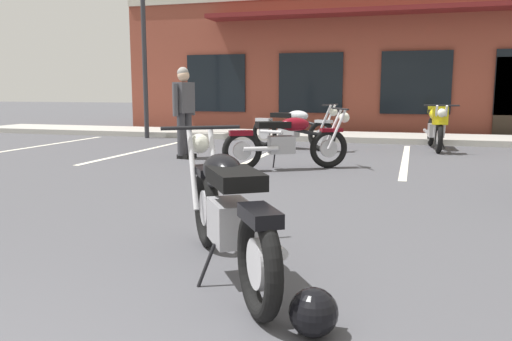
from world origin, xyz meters
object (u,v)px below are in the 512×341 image
Objects in this scene: motorcycle_foreground_classic at (227,209)px; helmet_on_pavement at (314,312)px; motorcycle_silver_naked at (293,128)px; person_in_shorts_foreground at (184,107)px; motorcycle_blue_standard at (436,125)px; parking_lot_lamp_post at (141,3)px; motorcycle_red_sportbike at (288,141)px.

motorcycle_foreground_classic reaches higher than helmet_on_pavement.
motorcycle_foreground_classic is at bearing -80.59° from motorcycle_silver_naked.
person_in_shorts_foreground reaches higher than motorcycle_foreground_classic.
motorcycle_blue_standard is (2.91, 0.71, 0.07)m from motorcycle_silver_naked.
motorcycle_silver_naked is 5.35m from parking_lot_lamp_post.
motorcycle_red_sportbike is 2.35m from person_in_shorts_foreground.
motorcycle_silver_naked is (-1.27, 7.69, 0.00)m from motorcycle_foreground_classic.
motorcycle_red_sportbike and motorcycle_silver_naked have the same top height.
person_in_shorts_foreground reaches higher than motorcycle_blue_standard.
parking_lot_lamp_post is (-4.26, 1.33, 2.95)m from motorcycle_silver_naked.
person_in_shorts_foreground is at bearing -51.66° from parking_lot_lamp_post.
motorcycle_foreground_classic is 1.10× the size of person_in_shorts_foreground.
person_in_shorts_foreground is (-2.16, 0.81, 0.49)m from motorcycle_red_sportbike.
motorcycle_foreground_classic is 10.98m from parking_lot_lamp_post.
motorcycle_foreground_classic is 4.89m from motorcycle_red_sportbike.
motorcycle_red_sportbike is 5.77m from helmet_on_pavement.
helmet_on_pavement is 12.05m from parking_lot_lamp_post.
helmet_on_pavement is at bearing -75.33° from motorcycle_red_sportbike.
motorcycle_red_sportbike is at bearing 98.43° from motorcycle_foreground_classic.
motorcycle_foreground_classic is at bearing -58.45° from parking_lot_lamp_post.
person_in_shorts_foreground reaches higher than helmet_on_pavement.
motorcycle_foreground_classic and motorcycle_blue_standard have the same top height.
parking_lot_lamp_post is (-5.53, 9.01, 2.95)m from motorcycle_foreground_classic.
helmet_on_pavement is (3.62, -6.39, -0.82)m from person_in_shorts_foreground.
parking_lot_lamp_post is at bearing 162.72° from motorcycle_silver_naked.
motorcycle_red_sportbike is at bearing -123.49° from motorcycle_blue_standard.
motorcycle_silver_naked is at bearing 51.90° from person_in_shorts_foreground.
helmet_on_pavement is at bearing -76.54° from motorcycle_silver_naked.
motorcycle_blue_standard is 5.30m from person_in_shorts_foreground.
motorcycle_foreground_classic is 0.87× the size of motorcycle_blue_standard.
motorcycle_red_sportbike is 1.13× the size of person_in_shorts_foreground.
motorcycle_silver_naked is at bearing -17.28° from parking_lot_lamp_post.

